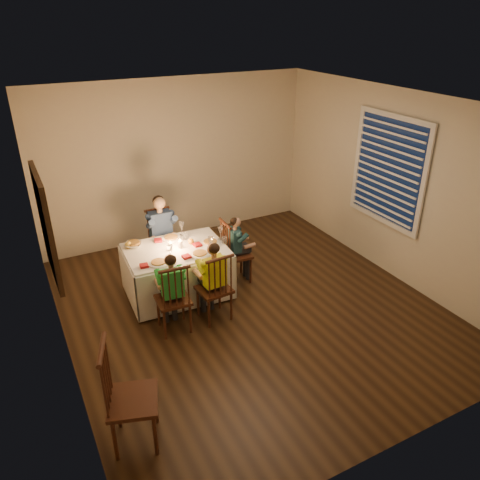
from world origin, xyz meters
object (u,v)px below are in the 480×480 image
chair_extra (138,439)px  adult (165,270)px  chair_end (237,280)px  serving_bowl (134,245)px  dining_table (176,262)px  child_green (175,328)px  chair_near_left (175,328)px  child_teal (237,280)px  child_yellow (215,317)px  chair_adult (165,270)px  chair_near_right (215,317)px

chair_extra → adult: 3.07m
chair_end → serving_bowl: size_ratio=4.33×
dining_table → chair_end: (0.87, -0.05, -0.49)m
child_green → serving_bowl: bearing=-77.9°
chair_near_left → child_teal: (1.19, 0.67, 0.00)m
child_teal → child_yellow: bearing=138.4°
chair_near_left → serving_bowl: size_ratio=4.33×
chair_adult → child_teal: size_ratio=0.96×
child_teal → chair_extra: bearing=137.5°
chair_near_left → child_teal: bearing=-146.5°
dining_table → serving_bowl: serving_bowl is taller
dining_table → chair_near_left: bearing=-110.6°
dining_table → chair_end: size_ratio=1.46×
child_green → serving_bowl: size_ratio=4.75×
child_yellow → child_teal: child_yellow is taller
dining_table → chair_adult: size_ratio=1.46×
chair_end → serving_bowl: 1.56m
chair_near_left → child_green: bearing=-0.0°
dining_table → chair_end: dining_table is taller
chair_near_right → chair_extra: chair_extra is taller
child_green → chair_near_left: bearing=-0.0°
dining_table → child_yellow: dining_table is taller
chair_adult → chair_near_left: 1.47m
adult → child_yellow: 1.44m
chair_near_left → adult: bearing=-100.4°
dining_table → chair_end: bearing=-0.1°
child_green → child_teal: (1.19, 0.67, 0.00)m
child_green → child_yellow: bearing=-177.5°
dining_table → chair_near_right: dining_table is taller
dining_table → adult: 0.86m
serving_bowl → chair_near_left: bearing=-81.8°
adult → child_yellow: (0.16, -1.43, 0.00)m
chair_near_right → chair_end: (0.66, 0.69, 0.00)m
dining_table → serving_bowl: bearing=149.1°
chair_end → serving_bowl: bearing=77.2°
chair_near_right → chair_end: size_ratio=1.00×
chair_end → chair_extra: chair_extra is taller
adult → chair_near_right: bearing=-81.7°
chair_adult → chair_end: (0.82, -0.75, 0.00)m
chair_adult → adult: size_ratio=0.80×
chair_adult → child_green: bearing=-102.5°
chair_near_right → chair_end: 0.95m
chair_near_right → child_green: child_green is taller
chair_near_left → chair_extra: (-0.87, -1.39, 0.00)m
chair_adult → chair_near_right: (0.16, -1.43, 0.00)m
dining_table → child_teal: size_ratio=1.41×
chair_near_left → child_green: 0.00m
chair_near_right → serving_bowl: serving_bowl is taller
chair_adult → child_yellow: size_ratio=0.89×
chair_near_left → child_green: (0.00, 0.00, 0.00)m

